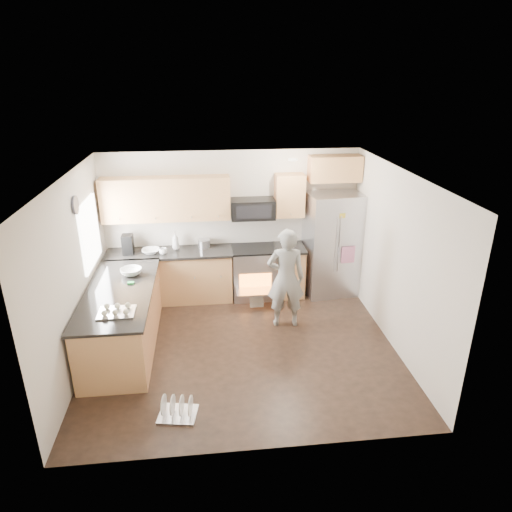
{
  "coord_description": "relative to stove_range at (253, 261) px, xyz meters",
  "views": [
    {
      "loc": [
        -0.45,
        -5.79,
        3.86
      ],
      "look_at": [
        0.26,
        0.5,
        1.26
      ],
      "focal_mm": 32.0,
      "sensor_mm": 36.0,
      "label": 1
    }
  ],
  "objects": [
    {
      "name": "back_cabinet_run",
      "position": [
        -0.94,
        0.05,
        0.29
      ],
      "size": [
        4.45,
        0.64,
        2.5
      ],
      "color": "#BD764B",
      "rests_on": "ground"
    },
    {
      "name": "refrigerator",
      "position": [
        1.42,
        0.01,
        0.26
      ],
      "size": [
        0.99,
        0.8,
        1.88
      ],
      "rotation": [
        0.0,
        0.0,
        0.1
      ],
      "color": "#B7B7BC",
      "rests_on": "ground"
    },
    {
      "name": "stove_range",
      "position": [
        0.0,
        0.0,
        0.0
      ],
      "size": [
        0.76,
        0.97,
        1.79
      ],
      "color": "#B7B7BC",
      "rests_on": "ground"
    },
    {
      "name": "person",
      "position": [
        0.4,
        -1.09,
        0.14
      ],
      "size": [
        0.62,
        0.43,
        1.64
      ],
      "primitive_type": "imported",
      "rotation": [
        0.0,
        0.0,
        3.07
      ],
      "color": "gray",
      "rests_on": "ground"
    },
    {
      "name": "peninsula",
      "position": [
        -2.1,
        -1.44,
        -0.21
      ],
      "size": [
        0.96,
        2.36,
        1.03
      ],
      "color": "#BD764B",
      "rests_on": "ground"
    },
    {
      "name": "dish_rack",
      "position": [
        -1.24,
        -3.05,
        -0.6
      ],
      "size": [
        0.5,
        0.43,
        0.28
      ],
      "rotation": [
        0.0,
        0.0,
        -0.17
      ],
      "color": "#B7B7BC",
      "rests_on": "ground"
    },
    {
      "name": "ground",
      "position": [
        -0.35,
        -1.69,
        -0.68
      ],
      "size": [
        4.5,
        4.5,
        0.0
      ],
      "primitive_type": "plane",
      "color": "black",
      "rests_on": "ground"
    },
    {
      "name": "room_shell",
      "position": [
        -0.39,
        -1.68,
        1.0
      ],
      "size": [
        4.54,
        4.04,
        2.62
      ],
      "color": "beige",
      "rests_on": "ground"
    }
  ]
}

